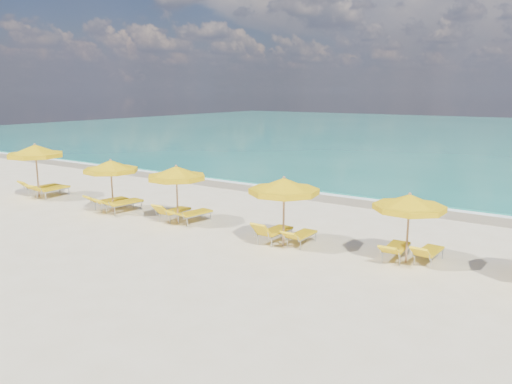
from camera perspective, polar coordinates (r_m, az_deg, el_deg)
The scene contains 20 objects.
ground_plane at distance 18.02m, azimuth -2.69°, elevation -4.53°, with size 120.00×120.00×0.00m, color beige.
ocean at distance 62.89m, azimuth 24.75°, elevation 5.94°, with size 120.00×80.00×0.30m, color #136F61.
wet_sand_band at distance 24.17m, azimuth 7.90°, elevation -0.48°, with size 120.00×2.60×0.01m, color tan.
foam_line at distance 24.87m, azimuth 8.73°, elevation -0.16°, with size 120.00×1.20×0.03m, color white.
whitecap_near at distance 35.28m, azimuth 6.14°, elevation 3.35°, with size 14.00×0.36×0.05m, color white.
umbrella_0 at distance 25.48m, azimuth -23.91°, elevation 4.26°, with size 3.03×3.03×2.57m.
umbrella_1 at distance 21.34m, azimuth -16.27°, elevation 2.79°, with size 2.74×2.74×2.24m.
umbrella_2 at distance 18.97m, azimuth -9.09°, elevation 2.11°, with size 2.91×2.91×2.26m.
umbrella_3 at distance 15.91m, azimuth 3.22°, elevation 0.62°, with size 2.72×2.72×2.32m.
umbrella_4 at distance 15.01m, azimuth 17.13°, elevation -1.22°, with size 2.66×2.66×2.12m.
lounger_0_left at distance 26.33m, azimuth -23.14°, elevation 0.21°, with size 0.78×1.94×0.85m.
lounger_0_right at distance 25.57m, azimuth -22.26°, elevation -0.02°, with size 0.82×2.08×0.81m.
lounger_1_left at distance 22.20m, azimuth -16.33°, elevation -1.33°, with size 0.89×1.91×0.76m.
lounger_1_right at distance 21.49m, azimuth -14.94°, elevation -1.62°, with size 0.92×2.10×0.77m.
lounger_2_left at distance 19.78m, azimuth -9.34°, elevation -2.57°, with size 0.64×1.71×0.81m.
lounger_2_right at distance 19.30m, azimuth -7.12°, elevation -2.86°, with size 0.87×1.92×0.66m.
lounger_3_left at distance 16.74m, azimuth 2.10°, elevation -4.99°, with size 0.66×1.76×0.86m.
lounger_3_right at distance 16.54m, azimuth 5.19°, elevation -5.34°, with size 0.56×1.63×0.67m.
lounger_4_left at distance 15.67m, azimuth 15.68°, elevation -6.65°, with size 0.68×1.77×0.69m.
lounger_4_right at distance 15.67m, azimuth 19.10°, elevation -6.91°, with size 0.62×1.63×0.71m.
Camera 1 is at (10.44, -13.82, 4.98)m, focal length 35.00 mm.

